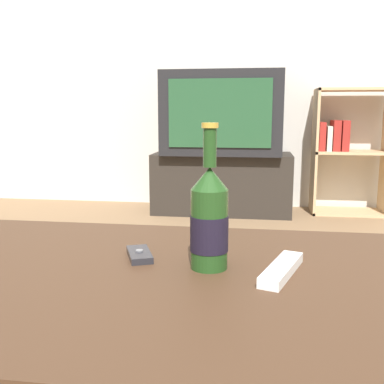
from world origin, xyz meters
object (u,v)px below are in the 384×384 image
(bookshelf, at_px, (345,147))
(remote_control, at_px, (282,269))
(cell_phone, at_px, (139,254))
(beer_bottle, at_px, (209,219))
(television, at_px, (223,113))
(tv_stand, at_px, (222,183))

(bookshelf, xyz_separation_m, remote_control, (-0.62, -2.78, -0.03))
(cell_phone, bearing_deg, beer_bottle, -37.42)
(bookshelf, relative_size, remote_control, 5.19)
(cell_phone, bearing_deg, television, 68.10)
(bookshelf, distance_m, beer_bottle, 2.87)
(remote_control, bearing_deg, television, 114.99)
(tv_stand, bearing_deg, beer_bottle, -86.09)
(television, bearing_deg, beer_bottle, -86.09)
(beer_bottle, bearing_deg, television, 93.91)
(bookshelf, distance_m, remote_control, 2.85)
(television, distance_m, beer_bottle, 2.68)
(beer_bottle, bearing_deg, remote_control, -6.99)
(cell_phone, relative_size, remote_control, 0.59)
(bookshelf, bearing_deg, beer_bottle, -105.45)
(tv_stand, xyz_separation_m, beer_bottle, (0.18, -2.67, 0.34))
(tv_stand, height_order, cell_phone, cell_phone)
(bookshelf, bearing_deg, cell_phone, -108.65)
(television, bearing_deg, remote_control, -83.10)
(television, xyz_separation_m, remote_control, (0.32, -2.68, -0.29))
(television, relative_size, bookshelf, 0.93)
(beer_bottle, xyz_separation_m, remote_control, (0.14, -0.02, -0.09))
(tv_stand, bearing_deg, remote_control, -83.11)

